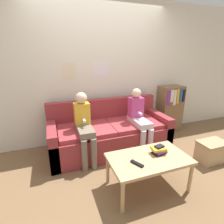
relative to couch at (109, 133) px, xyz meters
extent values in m
plane|color=brown|center=(0.00, -0.54, -0.29)|extent=(10.00, 10.00, 0.00)
cube|color=silver|center=(0.00, 0.52, 1.01)|extent=(8.00, 0.06, 2.60)
cube|color=beige|center=(-0.57, 0.49, 1.08)|extent=(0.23, 0.00, 0.27)
cube|color=silver|center=(0.00, 0.49, 1.08)|extent=(0.30, 0.00, 0.24)
cube|color=maroon|center=(0.00, -0.04, -0.08)|extent=(2.07, 0.85, 0.43)
cube|color=maroon|center=(0.00, 0.32, 0.35)|extent=(2.07, 0.14, 0.43)
cube|color=maroon|center=(-0.97, -0.04, 0.00)|extent=(0.14, 0.85, 0.59)
cube|color=maroon|center=(0.97, -0.04, 0.00)|extent=(0.14, 0.85, 0.59)
cube|color=#A1343A|center=(-0.44, -0.07, 0.17)|extent=(0.88, 0.69, 0.07)
cube|color=#A1343A|center=(0.44, -0.07, 0.17)|extent=(0.88, 0.69, 0.07)
cube|color=tan|center=(0.13, -1.10, 0.13)|extent=(0.99, 0.58, 0.04)
cylinder|color=tan|center=(-0.32, -1.35, -0.09)|extent=(0.04, 0.04, 0.40)
cylinder|color=tan|center=(0.59, -1.35, -0.09)|extent=(0.04, 0.04, 0.40)
cylinder|color=tan|center=(-0.32, -0.85, -0.09)|extent=(0.04, 0.04, 0.40)
cylinder|color=tan|center=(0.59, -0.85, -0.09)|extent=(0.04, 0.04, 0.40)
cylinder|color=#756656|center=(-0.55, -0.49, -0.04)|extent=(0.09, 0.09, 0.50)
cylinder|color=#756656|center=(-0.41, -0.49, -0.04)|extent=(0.09, 0.09, 0.50)
cube|color=#756656|center=(-0.48, -0.22, 0.25)|extent=(0.23, 0.53, 0.09)
cube|color=gold|center=(-0.48, -0.07, 0.46)|extent=(0.24, 0.16, 0.33)
sphere|color=beige|center=(-0.48, -0.07, 0.71)|extent=(0.18, 0.18, 0.18)
cube|color=white|center=(-0.48, -0.22, 0.39)|extent=(0.03, 0.12, 0.03)
cylinder|color=silver|center=(0.40, -0.49, -0.04)|extent=(0.09, 0.09, 0.50)
cylinder|color=silver|center=(0.54, -0.49, -0.04)|extent=(0.09, 0.09, 0.50)
cube|color=silver|center=(0.47, -0.22, 0.25)|extent=(0.23, 0.53, 0.09)
cube|color=#B73D7F|center=(0.47, -0.07, 0.47)|extent=(0.24, 0.16, 0.34)
sphere|color=beige|center=(0.47, -0.07, 0.72)|extent=(0.16, 0.16, 0.16)
cube|color=white|center=(0.47, -0.22, 0.40)|extent=(0.03, 0.12, 0.03)
cube|color=black|center=(-0.07, -1.18, 0.16)|extent=(0.11, 0.17, 0.02)
cube|color=black|center=(0.31, -1.07, 0.16)|extent=(0.21, 0.14, 0.02)
cube|color=#7A3389|center=(0.31, -1.06, 0.19)|extent=(0.16, 0.15, 0.03)
cube|color=gold|center=(0.29, -1.06, 0.22)|extent=(0.18, 0.14, 0.03)
cube|color=black|center=(0.31, -1.05, 0.24)|extent=(0.12, 0.10, 0.02)
cube|color=brown|center=(1.51, 0.31, 0.21)|extent=(0.49, 0.32, 1.00)
cube|color=#7A3389|center=(1.32, 0.14, 0.51)|extent=(0.07, 0.02, 0.31)
cube|color=silver|center=(1.40, 0.14, 0.54)|extent=(0.07, 0.02, 0.25)
cube|color=silver|center=(1.47, 0.14, 0.50)|extent=(0.06, 0.02, 0.32)
cube|color=gold|center=(1.55, 0.14, 0.53)|extent=(0.06, 0.02, 0.31)
cube|color=#23519E|center=(1.62, 0.14, 0.54)|extent=(0.06, 0.02, 0.26)
cube|color=black|center=(1.70, 0.14, 0.53)|extent=(0.05, 0.02, 0.25)
cube|color=tan|center=(1.41, -0.94, -0.14)|extent=(0.43, 0.29, 0.31)
cube|color=tan|center=(1.41, -0.94, 0.03)|extent=(0.45, 0.31, 0.02)
camera|label=1|loc=(-0.93, -2.69, 1.36)|focal=28.00mm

